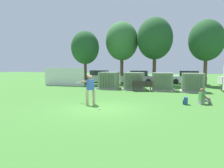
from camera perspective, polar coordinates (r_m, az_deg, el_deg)
The scene contains 18 objects.
ground_plane at distance 11.43m, azimuth -3.09°, elevation -6.58°, with size 96.00×96.00×0.00m, color #3D752D.
fence_panel at distance 24.08m, azimuth -12.80°, elevation 1.90°, with size 4.80×0.12×2.00m, color white.
transformer_west at distance 20.63m, azimuth -0.83°, elevation 0.91°, with size 2.10×1.70×1.62m.
transformer_mid_west at distance 20.05m, azimuth 6.05°, elevation 0.76°, with size 2.10×1.70×1.62m.
transformer_mid_east at distance 19.70m, azimuth 13.56°, elevation 0.56°, with size 2.10×1.70×1.62m.
transformer_east at distance 19.48m, azimuth 20.99°, elevation 0.31°, with size 2.10×1.70×1.62m.
park_bench at distance 18.76m, azimuth 8.14°, elevation -0.35°, with size 1.84×0.79×0.92m.
batter at distance 12.39m, azimuth -6.00°, elevation -1.12°, with size 1.48×1.08×1.74m.
sports_ball at distance 11.10m, azimuth -3.48°, elevation -6.71°, with size 0.09×0.09×0.09m, color white.
seated_spectator at distance 13.61m, azimuth 23.44°, elevation -3.50°, with size 0.78×0.64×0.96m.
backpack at distance 13.18m, azimuth 19.26°, elevation -4.35°, with size 0.30×0.35×0.44m.
tree_left at distance 25.84m, azimuth -7.28°, elevation 9.70°, with size 3.34×3.34×6.38m.
tree_center_left at distance 26.43m, azimuth 2.69°, elevation 11.42°, with size 3.97×3.97×7.58m.
tree_center_right at distance 25.38m, azimuth 11.49°, elevation 11.93°, with size 4.08×4.08×7.80m.
tree_right at distance 25.75m, azimuth 24.13°, elevation 10.67°, with size 3.80×3.80×7.27m.
parked_car_leftmost at distance 27.91m, azimuth -3.66°, elevation 1.95°, with size 4.22×1.95×1.62m.
parked_car_left_of_center at distance 26.55m, azimuth 7.10°, elevation 1.76°, with size 4.34×2.21×1.62m.
parked_car_right_of_center at distance 26.99m, azimuth 19.91°, elevation 1.54°, with size 4.38×2.32×1.62m.
Camera 1 is at (3.65, -10.58, 2.34)m, focal length 33.85 mm.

